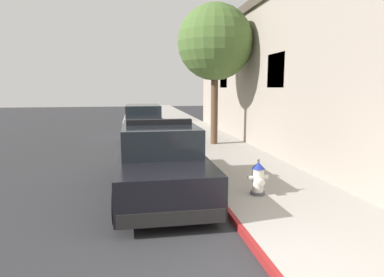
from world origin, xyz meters
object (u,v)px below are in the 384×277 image
at_px(parked_car_silver_ahead, 143,122).
at_px(fire_hydrant, 258,178).
at_px(police_cruiser, 160,160).
at_px(street_tree, 215,43).

xyz_separation_m(parked_car_silver_ahead, fire_hydrant, (2.15, -9.85, -0.25)).
xyz_separation_m(police_cruiser, street_tree, (2.62, 5.50, 3.38)).
distance_m(fire_hydrant, street_tree, 7.45).
height_order(parked_car_silver_ahead, fire_hydrant, parked_car_silver_ahead).
distance_m(police_cruiser, parked_car_silver_ahead, 8.88).
bearing_deg(parked_car_silver_ahead, street_tree, -50.77).
xyz_separation_m(parked_car_silver_ahead, street_tree, (2.76, -3.38, 3.38)).
height_order(police_cruiser, street_tree, street_tree).
relative_size(police_cruiser, street_tree, 0.88).
distance_m(parked_car_silver_ahead, fire_hydrant, 10.09).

